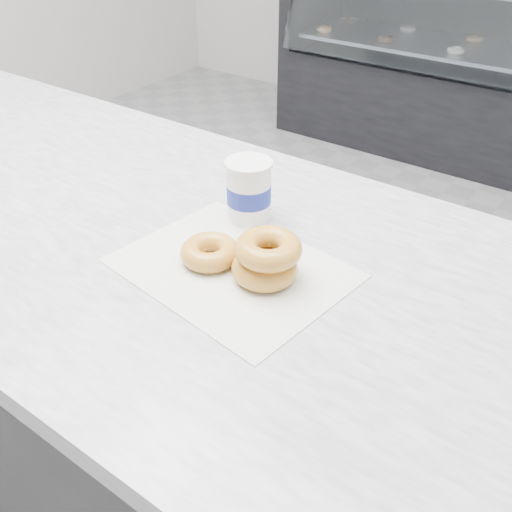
% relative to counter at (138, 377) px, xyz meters
% --- Properties ---
extents(ground, '(5.00, 5.00, 0.00)m').
position_rel_counter_xyz_m(ground, '(0.00, 0.60, -0.45)').
color(ground, '#959598').
rests_on(ground, ground).
extents(counter, '(3.06, 0.76, 0.90)m').
position_rel_counter_xyz_m(counter, '(0.00, 0.00, 0.00)').
color(counter, '#333335').
rests_on(counter, ground).
extents(display_case, '(2.40, 0.74, 1.25)m').
position_rel_counter_xyz_m(display_case, '(0.00, 2.72, 0.04)').
color(display_case, black).
rests_on(display_case, ground).
extents(wax_paper, '(0.37, 0.30, 0.00)m').
position_rel_counter_xyz_m(wax_paper, '(0.30, -0.02, 0.45)').
color(wax_paper, silver).
rests_on(wax_paper, counter).
extents(donut_single, '(0.12, 0.12, 0.03)m').
position_rel_counter_xyz_m(donut_single, '(0.26, -0.03, 0.47)').
color(donut_single, gold).
rests_on(donut_single, wax_paper).
extents(donut_stack, '(0.14, 0.14, 0.07)m').
position_rel_counter_xyz_m(donut_stack, '(0.36, -0.01, 0.48)').
color(donut_stack, gold).
rests_on(donut_stack, wax_paper).
extents(coffee_cup, '(0.10, 0.10, 0.11)m').
position_rel_counter_xyz_m(coffee_cup, '(0.23, 0.12, 0.50)').
color(coffee_cup, white).
rests_on(coffee_cup, counter).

